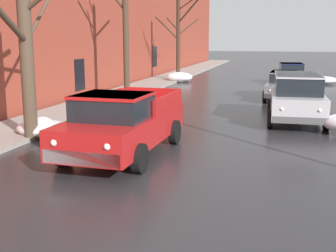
{
  "coord_description": "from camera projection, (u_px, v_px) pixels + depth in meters",
  "views": [
    {
      "loc": [
        2.38,
        -1.23,
        3.18
      ],
      "look_at": [
        -0.41,
        9.11,
        1.02
      ],
      "focal_mm": 47.29,
      "sensor_mm": 36.0,
      "label": 1
    }
  ],
  "objects": [
    {
      "name": "snow_bank_near_corner_left",
      "position": [
        140.0,
        96.0,
        22.39
      ],
      "size": [
        2.82,
        0.92,
        0.59
      ],
      "color": "white",
      "rests_on": "ground"
    },
    {
      "name": "suv_silver_parked_kerbside_close",
      "position": [
        297.0,
        96.0,
        16.65
      ],
      "size": [
        2.23,
        4.54,
        1.82
      ],
      "color": "#B7B7BC",
      "rests_on": "ground"
    },
    {
      "name": "pickup_truck_red_approaching_near_lane",
      "position": [
        122.0,
        123.0,
        11.95
      ],
      "size": [
        2.35,
        5.21,
        1.76
      ],
      "color": "red",
      "rests_on": "ground"
    },
    {
      "name": "bare_tree_second_along_sidewalk",
      "position": [
        27.0,
        48.0,
        13.22
      ],
      "size": [
        2.08,
        3.76,
        5.39
      ],
      "color": "#4C3D2D",
      "rests_on": "ground"
    },
    {
      "name": "snow_bank_along_right_kerb",
      "position": [
        43.0,
        128.0,
        14.28
      ],
      "size": [
        1.8,
        1.37,
        0.67
      ],
      "color": "white",
      "rests_on": "ground"
    },
    {
      "name": "left_sidewalk_slab",
      "position": [
        94.0,
        103.0,
        21.07
      ],
      "size": [
        2.6,
        80.0,
        0.12
      ],
      "primitive_type": "cube",
      "color": "gray",
      "rests_on": "ground"
    },
    {
      "name": "sedan_grey_parked_kerbside_mid",
      "position": [
        284.0,
        85.0,
        22.81
      ],
      "size": [
        1.98,
        4.48,
        1.42
      ],
      "color": "slate",
      "rests_on": "ground"
    },
    {
      "name": "bare_tree_mid_block",
      "position": [
        125.0,
        25.0,
        21.29
      ],
      "size": [
        2.48,
        2.64,
        7.2
      ],
      "color": "#423323",
      "rests_on": "ground"
    },
    {
      "name": "snow_bank_mid_block_left",
      "position": [
        180.0,
        77.0,
        31.55
      ],
      "size": [
        1.91,
        1.18,
        0.7
      ],
      "color": "white",
      "rests_on": "ground"
    },
    {
      "name": "snow_bank_near_corner_right",
      "position": [
        316.0,
        80.0,
        30.21
      ],
      "size": [
        2.87,
        1.39,
        0.56
      ],
      "color": "white",
      "rests_on": "ground"
    },
    {
      "name": "bare_tree_far_down_block",
      "position": [
        179.0,
        35.0,
        31.35
      ],
      "size": [
        3.34,
        2.33,
        6.15
      ],
      "color": "#382B1E",
      "rests_on": "ground"
    },
    {
      "name": "sedan_darkblue_parked_far_down_block",
      "position": [
        291.0,
        73.0,
        30.07
      ],
      "size": [
        2.18,
        4.01,
        1.42
      ],
      "color": "navy",
      "rests_on": "ground"
    }
  ]
}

